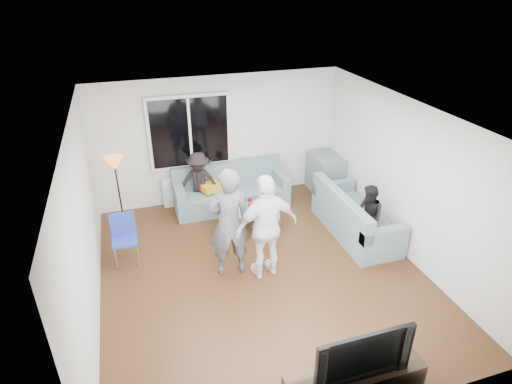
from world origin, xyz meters
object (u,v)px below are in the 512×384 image
object	(u,v)px
sofa_back_section	(231,187)
tv_console	(354,384)
side_chair	(125,241)
spectator_right	(368,216)
player_right	(267,227)
sofa_right_section	(356,213)
floor_lamp	(120,198)
player_left	(229,223)
television	(359,350)
spectator_back	(199,182)
coffee_table	(250,219)

from	to	relation	value
sofa_back_section	tv_console	xyz separation A→B (m)	(0.18, -4.77, -0.20)
sofa_back_section	side_chair	xyz separation A→B (m)	(-2.15, -1.35, 0.01)
spectator_right	tv_console	xyz separation A→B (m)	(-1.75, -2.71, -0.35)
side_chair	player_right	size ratio (longest dim) A/B	0.49
sofa_right_section	floor_lamp	size ratio (longest dim) A/B	1.28
spectator_right	player_left	bearing A→B (deg)	-89.66
floor_lamp	sofa_back_section	bearing A→B (deg)	13.00
side_chair	player_right	distance (m)	2.37
sofa_right_section	television	distance (m)	3.57
sofa_right_section	spectator_right	distance (m)	0.41
sofa_back_section	player_right	distance (m)	2.35
spectator_right	television	bearing A→B (deg)	-33.18
sofa_back_section	side_chair	size ratio (longest dim) A/B	2.67
player_left	spectator_right	xyz separation A→B (m)	(2.49, 0.03, -0.35)
side_chair	spectator_right	bearing A→B (deg)	-9.54
tv_console	television	xyz separation A→B (m)	(0.00, 0.00, 0.54)
sofa_right_section	spectator_right	bearing A→B (deg)	-180.00
player_left	sofa_right_section	bearing A→B (deg)	-167.32
spectator_back	tv_console	distance (m)	4.89
floor_lamp	tv_console	distance (m)	4.90
sofa_right_section	spectator_right	xyz separation A→B (m)	(0.00, -0.38, 0.14)
side_chair	television	xyz separation A→B (m)	(2.32, -3.42, 0.33)
coffee_table	television	bearing A→B (deg)	-89.04
coffee_table	spectator_back	bearing A→B (deg)	127.43
side_chair	spectator_back	bearing A→B (deg)	42.93
floor_lamp	tv_console	xyz separation A→B (m)	(2.32, -4.27, -0.56)
sofa_right_section	player_right	world-z (taller)	player_right
sofa_right_section	television	size ratio (longest dim) A/B	1.78
coffee_table	floor_lamp	world-z (taller)	floor_lamp
sofa_right_section	side_chair	size ratio (longest dim) A/B	2.33
side_chair	television	bearing A→B (deg)	-55.44
coffee_table	television	world-z (taller)	television
spectator_back	television	bearing A→B (deg)	-61.92
floor_lamp	television	size ratio (longest dim) A/B	1.39
tv_console	floor_lamp	bearing A→B (deg)	118.51
spectator_right	spectator_back	distance (m)	3.31
side_chair	player_left	world-z (taller)	player_left
sofa_back_section	coffee_table	xyz separation A→B (m)	(0.11, -0.95, -0.22)
sofa_back_section	spectator_back	distance (m)	0.67
player_left	spectator_right	distance (m)	2.52
sofa_back_section	side_chair	distance (m)	2.54
sofa_back_section	spectator_back	xyz separation A→B (m)	(-0.64, 0.03, 0.20)
sofa_back_section	player_right	bearing A→B (deg)	-90.67
side_chair	tv_console	world-z (taller)	side_chair
side_chair	tv_console	xyz separation A→B (m)	(2.32, -3.42, -0.21)
player_left	player_right	xyz separation A→B (m)	(0.54, -0.22, -0.04)
spectator_back	floor_lamp	bearing A→B (deg)	-142.34
side_chair	spectator_back	xyz separation A→B (m)	(1.50, 1.38, 0.20)
player_left	side_chair	bearing A→B (deg)	-21.85
side_chair	spectator_back	distance (m)	2.05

